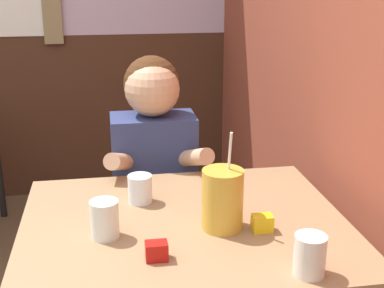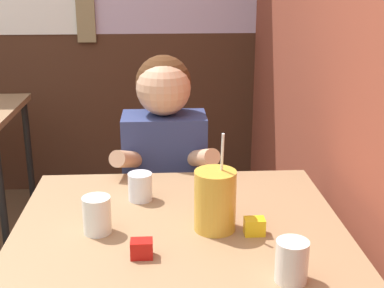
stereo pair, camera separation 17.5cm
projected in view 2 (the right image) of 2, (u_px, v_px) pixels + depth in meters
brick_wall_right at (310, 6)px, 2.39m from camera, size 0.08×4.38×2.70m
main_table at (179, 242)px, 1.67m from camera, size 1.00×0.83×0.77m
person_seated at (165, 185)px, 2.25m from camera, size 0.42×0.42×1.19m
cocktail_pitcher at (215, 200)px, 1.57m from camera, size 0.12×0.12×0.30m
glass_near_pitcher at (140, 187)px, 1.79m from camera, size 0.08×0.08×0.09m
glass_center at (97, 215)px, 1.56m from camera, size 0.08×0.08×0.11m
glass_far_side at (292, 261)px, 1.32m from camera, size 0.08×0.08×0.11m
condiment_ketchup at (142, 249)px, 1.44m from camera, size 0.06×0.04×0.05m
condiment_mustard at (254, 226)px, 1.56m from camera, size 0.06×0.04×0.05m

